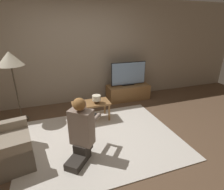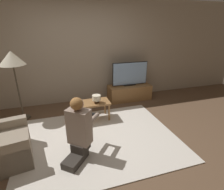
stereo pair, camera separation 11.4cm
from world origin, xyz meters
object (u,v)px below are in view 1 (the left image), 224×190
Objects in this scene: coffee_table at (91,105)px; person_kneeling at (81,130)px; tv at (129,74)px; table_lamp at (96,98)px; floor_lamp at (10,61)px.

person_kneeling is (-0.39, -1.11, 0.14)m from coffee_table.
table_lamp is (-1.13, -0.90, -0.21)m from tv.
floor_lamp is 2.10m from person_kneeling.
floor_lamp is at bearing 160.19° from coffee_table.
person_kneeling is at bearing -115.45° from table_lamp.
tv reaches higher than table_lamp.
tv is at bearing 38.54° from table_lamp.
floor_lamp is 1.83m from table_lamp.
floor_lamp is 1.49× the size of person_kneeling.
tv reaches higher than coffee_table.
person_kneeling reaches higher than table_lamp.
floor_lamp reaches higher than table_lamp.
table_lamp reaches higher than coffee_table.
person_kneeling reaches higher than coffee_table.
coffee_table is (-1.24, -0.84, -0.37)m from tv.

